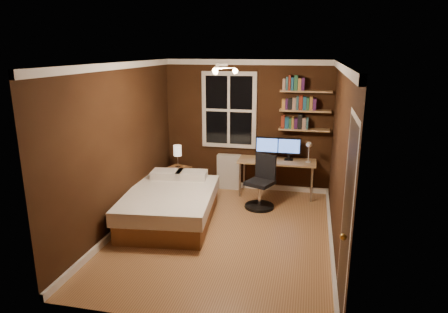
% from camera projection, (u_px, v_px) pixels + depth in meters
% --- Properties ---
extents(floor, '(4.20, 4.20, 0.00)m').
position_uv_depth(floor, '(224.00, 233.00, 6.02)').
color(floor, brown).
rests_on(floor, ground).
extents(wall_back, '(3.20, 0.04, 2.50)m').
position_uv_depth(wall_back, '(247.00, 126.00, 7.68)').
color(wall_back, black).
rests_on(wall_back, ground).
extents(wall_left, '(0.04, 4.20, 2.50)m').
position_uv_depth(wall_left, '(120.00, 147.00, 6.03)').
color(wall_left, black).
rests_on(wall_left, ground).
extents(wall_right, '(0.04, 4.20, 2.50)m').
position_uv_depth(wall_right, '(339.00, 159.00, 5.36)').
color(wall_right, black).
rests_on(wall_right, ground).
extents(ceiling, '(3.20, 4.20, 0.02)m').
position_uv_depth(ceiling, '(223.00, 63.00, 5.37)').
color(ceiling, white).
rests_on(ceiling, wall_back).
extents(window, '(1.06, 0.06, 1.46)m').
position_uv_depth(window, '(229.00, 110.00, 7.64)').
color(window, silver).
rests_on(window, wall_back).
extents(door, '(0.03, 0.82, 2.05)m').
position_uv_depth(door, '(346.00, 222.00, 3.96)').
color(door, black).
rests_on(door, ground).
extents(door_knob, '(0.06, 0.06, 0.06)m').
position_uv_depth(door_knob, '(343.00, 237.00, 3.70)').
color(door_knob, gold).
rests_on(door_knob, door).
extents(ceiling_fixture, '(0.44, 0.44, 0.18)m').
position_uv_depth(ceiling_fixture, '(222.00, 71.00, 5.30)').
color(ceiling_fixture, beige).
rests_on(ceiling_fixture, ceiling).
extents(bookshelf_lower, '(0.92, 0.22, 0.03)m').
position_uv_depth(bookshelf_lower, '(304.00, 130.00, 7.34)').
color(bookshelf_lower, tan).
rests_on(bookshelf_lower, wall_back).
extents(books_row_lower, '(0.48, 0.16, 0.23)m').
position_uv_depth(books_row_lower, '(304.00, 123.00, 7.31)').
color(books_row_lower, maroon).
rests_on(books_row_lower, bookshelf_lower).
extents(bookshelf_middle, '(0.92, 0.22, 0.03)m').
position_uv_depth(bookshelf_middle, '(305.00, 111.00, 7.25)').
color(bookshelf_middle, tan).
rests_on(bookshelf_middle, wall_back).
extents(books_row_middle, '(0.60, 0.16, 0.23)m').
position_uv_depth(books_row_middle, '(305.00, 104.00, 7.21)').
color(books_row_middle, '#1B567A').
rests_on(books_row_middle, bookshelf_middle).
extents(bookshelf_upper, '(0.92, 0.22, 0.03)m').
position_uv_depth(bookshelf_upper, '(306.00, 91.00, 7.16)').
color(bookshelf_upper, tan).
rests_on(bookshelf_upper, wall_back).
extents(books_row_upper, '(0.42, 0.16, 0.23)m').
position_uv_depth(books_row_upper, '(306.00, 84.00, 7.12)').
color(books_row_upper, '#275C3A').
rests_on(books_row_upper, bookshelf_upper).
extents(bed, '(1.54, 2.00, 0.63)m').
position_uv_depth(bed, '(171.00, 205.00, 6.37)').
color(bed, brown).
rests_on(bed, ground).
extents(nightstand, '(0.50, 0.50, 0.49)m').
position_uv_depth(nightstand, '(178.00, 180.00, 7.71)').
color(nightstand, brown).
rests_on(nightstand, ground).
extents(bedside_lamp, '(0.15, 0.15, 0.44)m').
position_uv_depth(bedside_lamp, '(178.00, 157.00, 7.59)').
color(bedside_lamp, '#EDDEC6').
rests_on(bedside_lamp, nightstand).
extents(radiator, '(0.46, 0.16, 0.69)m').
position_uv_depth(radiator, '(229.00, 172.00, 7.87)').
color(radiator, beige).
rests_on(radiator, ground).
extents(desk, '(1.43, 0.54, 0.68)m').
position_uv_depth(desk, '(277.00, 163.00, 7.44)').
color(desk, tan).
rests_on(desk, ground).
extents(monitor_left, '(0.44, 0.12, 0.42)m').
position_uv_depth(monitor_left, '(267.00, 148.00, 7.48)').
color(monitor_left, black).
rests_on(monitor_left, desk).
extents(monitor_right, '(0.44, 0.12, 0.42)m').
position_uv_depth(monitor_right, '(289.00, 149.00, 7.39)').
color(monitor_right, black).
rests_on(monitor_right, desk).
extents(desk_lamp, '(0.14, 0.32, 0.44)m').
position_uv_depth(desk_lamp, '(309.00, 152.00, 7.16)').
color(desk_lamp, silver).
rests_on(desk_lamp, desk).
extents(office_chair, '(0.55, 0.55, 0.92)m').
position_uv_depth(office_chair, '(261.00, 188.00, 6.92)').
color(office_chair, black).
rests_on(office_chair, ground).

